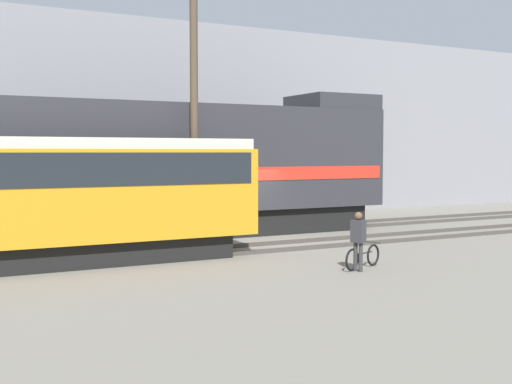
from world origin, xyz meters
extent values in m
plane|color=slate|center=(0.00, 0.00, 0.00)|extent=(120.00, 120.00, 0.00)
cube|color=#47423D|center=(0.00, -2.67, 0.07)|extent=(60.00, 0.07, 0.14)
cube|color=#47423D|center=(0.00, -1.23, 0.07)|extent=(60.00, 0.07, 0.14)
cube|color=#47423D|center=(0.00, 1.44, 0.07)|extent=(60.00, 0.07, 0.14)
cube|color=#47423D|center=(0.00, 2.87, 0.07)|extent=(60.00, 0.07, 0.14)
cube|color=gray|center=(0.00, 11.14, 4.61)|extent=(48.24, 6.00, 9.22)
cube|color=black|center=(-2.70, 2.15, 0.50)|extent=(16.20, 2.55, 1.00)
cube|color=#2D2D33|center=(-2.70, 2.15, 2.93)|extent=(17.61, 3.00, 3.86)
cube|color=red|center=(-2.70, 2.15, 2.35)|extent=(17.26, 3.04, 0.50)
cube|color=#2D2D33|center=(4.61, 2.15, 5.16)|extent=(3.00, 2.85, 0.60)
cube|color=black|center=(-7.58, -1.95, 0.35)|extent=(10.48, 2.00, 0.70)
cube|color=orange|center=(-7.58, -1.95, 1.97)|extent=(11.91, 2.50, 2.53)
cube|color=#1E2328|center=(-7.58, -1.95, 2.68)|extent=(11.44, 2.54, 0.90)
cube|color=beige|center=(-7.58, -1.95, 3.38)|extent=(11.68, 2.38, 0.30)
torus|color=black|center=(0.53, -5.95, 0.30)|extent=(0.59, 0.27, 0.60)
torus|color=black|center=(-0.46, -6.33, 0.30)|extent=(0.59, 0.27, 0.60)
cylinder|color=black|center=(0.04, -6.14, 0.41)|extent=(0.85, 0.36, 0.04)
cylinder|color=black|center=(-0.32, -6.28, 0.44)|extent=(0.03, 0.03, 0.27)
cylinder|color=#262626|center=(0.53, -5.95, 0.65)|extent=(0.18, 0.42, 0.02)
cylinder|color=#333333|center=(-0.37, -6.37, 0.39)|extent=(0.11, 0.11, 0.77)
cylinder|color=#333333|center=(-0.32, -6.52, 0.39)|extent=(0.11, 0.11, 0.77)
cube|color=#333338|center=(-0.35, -6.44, 1.07)|extent=(0.33, 0.42, 0.59)
sphere|color=brown|center=(-0.35, -6.44, 1.47)|extent=(0.21, 0.21, 0.21)
cylinder|color=#4C3D2D|center=(-2.33, 0.10, 4.76)|extent=(0.27, 0.27, 9.52)
camera|label=1|loc=(-10.43, -20.06, 3.15)|focal=45.00mm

